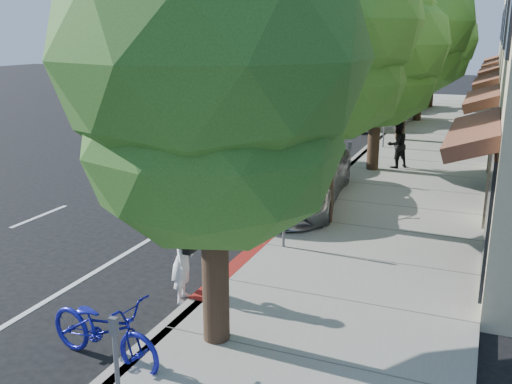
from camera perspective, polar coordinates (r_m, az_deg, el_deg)
The scene contains 17 objects.
ground at distance 10.99m, azimuth -3.56°, elevation -9.29°, with size 120.00×120.00×0.00m, color black.
sidewalk at distance 17.67m, azimuth 14.71°, elevation 0.22°, with size 4.60×56.00×0.15m, color gray.
curb at distance 18.09m, azimuth 7.49°, elevation 0.96°, with size 0.30×56.00×0.15m, color #9E998E.
curb_red_segment at distance 11.79m, azimuth -1.44°, elevation -7.07°, with size 0.32×4.00×0.15m, color maroon.
street_tree_0 at distance 7.78m, azimuth -4.51°, elevation 12.52°, with size 4.30×4.30×6.86m.
street_tree_1 at distance 13.40m, azimuth 7.48°, elevation 16.17°, with size 4.17×4.17×7.57m.
street_tree_2 at distance 19.27m, azimuth 12.19°, elevation 13.99°, with size 4.56×4.56×6.89m.
street_tree_3 at distance 25.19m, azimuth 14.88°, elevation 15.86°, with size 5.54×5.54×8.17m.
street_tree_4 at distance 31.14m, azimuth 16.35°, elevation 14.26°, with size 4.41×4.41×6.85m.
street_tree_5 at distance 37.11m, azimuth 17.41°, elevation 14.16°, with size 5.22×5.22×6.95m.
cyclist at distance 10.18m, azimuth -7.37°, elevation -6.65°, with size 0.58×0.38×1.58m, color white.
bicycle at distance 8.66m, azimuth -14.97°, elevation -13.10°, with size 0.72×2.06×1.08m, color #151792.
silver_suv at distance 15.71m, azimuth 3.46°, elevation 1.68°, with size 2.77×6.01×1.67m, color #A4A5A9.
dark_sedan at distance 19.39m, azimuth 3.11°, elevation 3.96°, with size 1.47×4.23×1.39m, color black.
white_pickup at distance 29.84m, azimuth 12.65°, elevation 8.10°, with size 2.46×6.05×1.75m, color white.
dark_suv_far at distance 35.92m, azimuth 14.50°, elevation 9.16°, with size 1.99×4.94×1.68m, color black.
pedestrian at distance 20.02m, azimuth 13.94°, elevation 4.61°, with size 0.77×0.60×1.58m, color black.
Camera 1 is at (4.39, -8.94, 4.64)m, focal length 40.00 mm.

